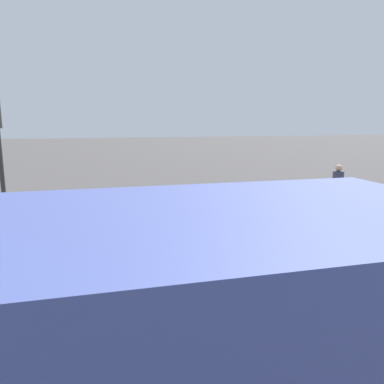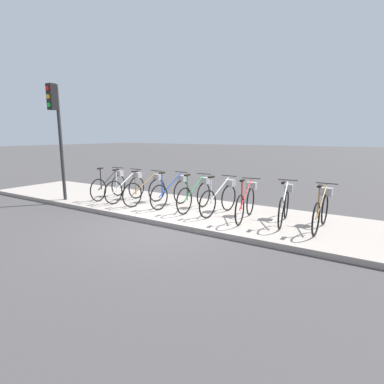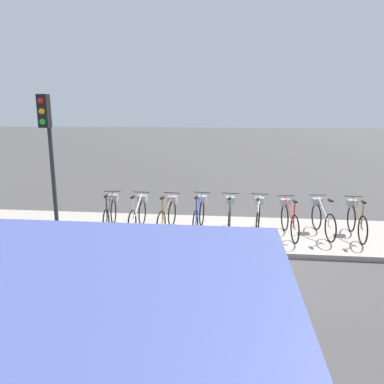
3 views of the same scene
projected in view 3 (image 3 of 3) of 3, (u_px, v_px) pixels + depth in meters
name	position (u px, v px, depth m)	size (l,w,h in m)	color
ground_plane	(227.00, 256.00, 8.60)	(120.00, 120.00, 0.00)	#423F3F
sidewalk	(228.00, 233.00, 9.98)	(15.71, 2.86, 0.12)	#9E9389
parked_bicycle_0	(110.00, 213.00, 10.09)	(0.46, 1.68, 1.03)	black
parked_bicycle_1	(138.00, 214.00, 9.99)	(0.46, 1.69, 1.03)	black
parked_bicycle_2	(168.00, 215.00, 9.90)	(0.46, 1.68, 1.03)	black
parked_bicycle_3	(199.00, 214.00, 9.95)	(0.46, 1.68, 1.03)	black
parked_bicycle_4	(230.00, 215.00, 9.85)	(0.46, 1.69, 1.03)	black
parked_bicycle_5	(258.00, 216.00, 9.77)	(0.46, 1.68, 1.03)	black
parked_bicycle_6	(289.00, 218.00, 9.56)	(0.46, 1.68, 1.03)	black
parked_bicycle_7	(322.00, 217.00, 9.64)	(0.46, 1.67, 1.03)	black
parked_bicycle_8	(356.00, 219.00, 9.49)	(0.46, 1.69, 1.03)	black
traffic_light	(48.00, 138.00, 8.71)	(0.24, 0.40, 3.52)	#2D2D2D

